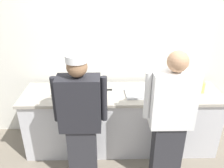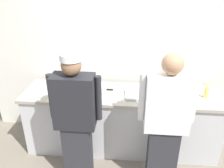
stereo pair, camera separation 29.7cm
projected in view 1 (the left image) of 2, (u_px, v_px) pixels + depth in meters
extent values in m
plane|color=slate|center=(122.00, 162.00, 3.12)|extent=(9.00, 9.00, 0.00)
cube|color=silver|center=(121.00, 43.00, 3.25)|extent=(4.21, 0.10, 2.89)
cube|color=silver|center=(121.00, 121.00, 3.26)|extent=(2.63, 0.63, 0.85)
cube|color=#A8A093|center=(122.00, 94.00, 3.07)|extent=(2.69, 0.68, 0.04)
cube|color=#2D2D33|center=(83.00, 154.00, 2.71)|extent=(0.32, 0.20, 0.78)
cube|color=#232328|center=(79.00, 104.00, 2.41)|extent=(0.45, 0.24, 0.62)
cylinder|color=#232328|center=(55.00, 100.00, 2.43)|extent=(0.07, 0.07, 0.52)
cylinder|color=#232328|center=(104.00, 99.00, 2.44)|extent=(0.07, 0.07, 0.52)
sphere|color=#8C6647|center=(77.00, 67.00, 2.23)|extent=(0.21, 0.21, 0.21)
cylinder|color=white|center=(76.00, 58.00, 2.19)|extent=(0.22, 0.22, 0.07)
cube|color=#2D2D33|center=(166.00, 152.00, 2.72)|extent=(0.33, 0.20, 0.80)
cube|color=white|center=(173.00, 100.00, 2.41)|extent=(0.47, 0.24, 0.64)
cylinder|color=white|center=(147.00, 96.00, 2.43)|extent=(0.07, 0.07, 0.54)
cylinder|color=white|center=(197.00, 95.00, 2.44)|extent=(0.07, 0.07, 0.54)
sphere|color=tan|center=(178.00, 62.00, 2.23)|extent=(0.22, 0.22, 0.22)
cylinder|color=white|center=(69.00, 91.00, 3.09)|extent=(0.21, 0.21, 0.01)
cylinder|color=white|center=(69.00, 90.00, 3.09)|extent=(0.21, 0.21, 0.01)
cylinder|color=white|center=(69.00, 89.00, 3.08)|extent=(0.21, 0.21, 0.01)
cylinder|color=white|center=(69.00, 89.00, 3.08)|extent=(0.21, 0.21, 0.01)
cylinder|color=white|center=(173.00, 93.00, 3.05)|extent=(0.23, 0.23, 0.01)
cylinder|color=white|center=(173.00, 92.00, 3.05)|extent=(0.23, 0.23, 0.01)
cylinder|color=white|center=(173.00, 91.00, 3.04)|extent=(0.23, 0.23, 0.01)
cylinder|color=white|center=(173.00, 90.00, 3.03)|extent=(0.23, 0.23, 0.01)
cylinder|color=#B7BABF|center=(94.00, 90.00, 3.01)|extent=(0.31, 0.31, 0.11)
cube|color=#B7BABF|center=(141.00, 93.00, 3.03)|extent=(0.44, 0.34, 0.02)
cylinder|color=#E5E066|center=(203.00, 88.00, 3.03)|extent=(0.06, 0.06, 0.15)
cone|color=#E5E066|center=(204.00, 82.00, 2.99)|extent=(0.05, 0.05, 0.04)
cylinder|color=#E5E066|center=(181.00, 80.00, 3.24)|extent=(0.06, 0.06, 0.15)
cone|color=#E5E066|center=(182.00, 75.00, 3.21)|extent=(0.05, 0.05, 0.04)
cylinder|color=white|center=(187.00, 97.00, 2.90)|extent=(0.10, 0.10, 0.05)
cylinder|color=gold|center=(187.00, 96.00, 2.90)|extent=(0.08, 0.08, 0.01)
cylinder|color=white|center=(56.00, 95.00, 2.95)|extent=(0.10, 0.10, 0.05)
cylinder|color=red|center=(56.00, 93.00, 2.94)|extent=(0.09, 0.09, 0.01)
cube|color=#B7BABF|center=(119.00, 90.00, 3.13)|extent=(0.19, 0.03, 0.01)
cube|color=black|center=(109.00, 90.00, 3.12)|extent=(0.09, 0.03, 0.02)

